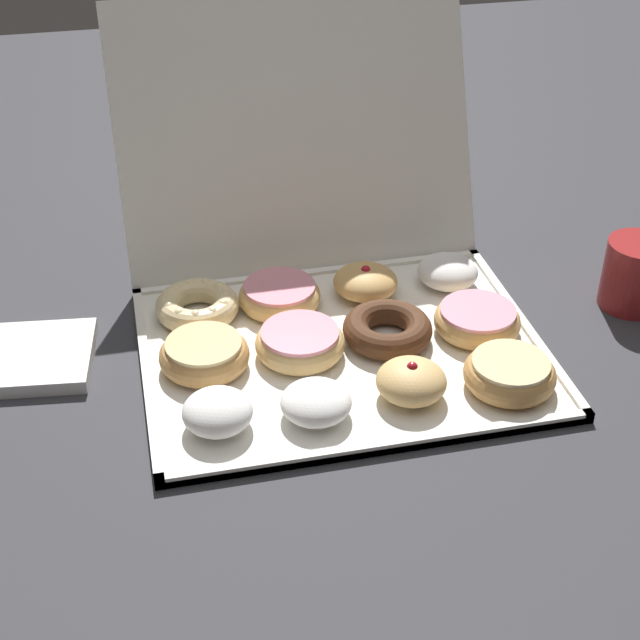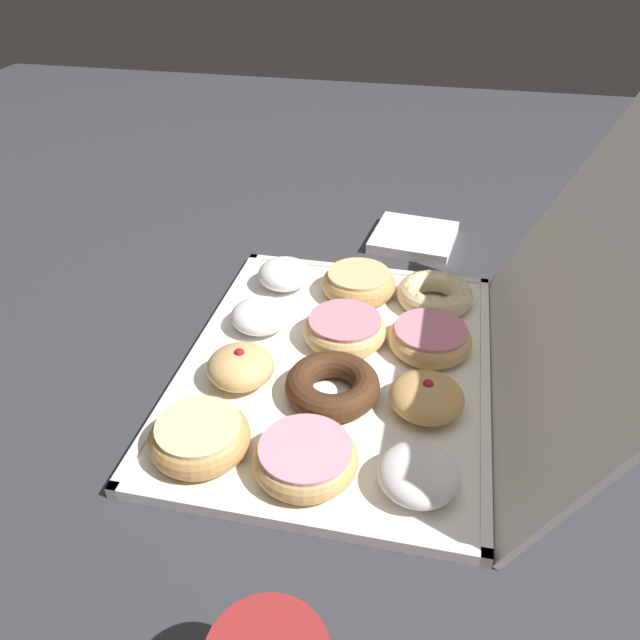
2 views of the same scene
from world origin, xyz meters
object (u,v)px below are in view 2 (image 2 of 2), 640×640
Objects in this scene: glazed_ring_donut_3 at (200,437)px; jelly_filled_donut_10 at (426,397)px; donut_box at (337,367)px; pink_frosted_donut_5 at (343,329)px; glazed_ring_donut_4 at (361,283)px; cruller_donut_8 at (435,294)px; powdered_filled_donut_0 at (284,274)px; jelly_filled_donut_2 at (241,367)px; powdered_filled_donut_1 at (260,316)px; chocolate_cake_ring_donut_6 at (332,386)px; pink_frosted_donut_9 at (430,338)px; powdered_filled_donut_11 at (418,474)px; napkin_stack at (414,237)px; pink_frosted_donut_7 at (307,458)px.

glazed_ring_donut_3 is 1.25× the size of jelly_filled_donut_10.
donut_box is 4.46× the size of pink_frosted_donut_5.
glazed_ring_donut_4 is 1.01× the size of cruller_donut_8.
powdered_filled_donut_0 is 0.73× the size of cruller_donut_8.
powdered_filled_donut_1 is at bearing -175.40° from jelly_filled_donut_2.
chocolate_cake_ring_donut_6 is 0.12m from jelly_filled_donut_10.
powdered_filled_donut_1 is 0.25m from glazed_ring_donut_3.
glazed_ring_donut_3 is at bearing -26.63° from pink_frosted_donut_5.
powdered_filled_donut_1 is 0.28m from jelly_filled_donut_10.
pink_frosted_donut_9 is at bearing -178.31° from jelly_filled_donut_10.
powdered_filled_donut_0 is at bearing 179.53° from glazed_ring_donut_3.
glazed_ring_donut_3 is (0.12, -0.01, -0.00)m from jelly_filled_donut_2.
powdered_filled_donut_1 is 0.27m from cruller_donut_8.
jelly_filled_donut_10 is 1.05× the size of powdered_filled_donut_11.
glazed_ring_donut_3 is at bearing -18.44° from napkin_stack.
jelly_filled_donut_10 is at bearing 88.65° from jelly_filled_donut_2.
powdered_filled_donut_11 is at bearing 89.04° from glazed_ring_donut_3.
jelly_filled_donut_2 is 0.75× the size of pink_frosted_donut_9.
powdered_filled_donut_11 is (0.24, 0.13, 0.00)m from pink_frosted_donut_5.
glazed_ring_donut_3 reaches higher than donut_box.
napkin_stack is at bearing 161.56° from glazed_ring_donut_3.
powdered_filled_donut_0 is 0.44m from powdered_filled_donut_11.
donut_box is 0.07m from chocolate_cake_ring_donut_6.
powdered_filled_donut_1 is at bearing -133.87° from chocolate_cake_ring_donut_6.
jelly_filled_donut_2 reaches higher than donut_box.
donut_box is at bearing -1.19° from glazed_ring_donut_4.
powdered_filled_donut_0 reaches higher than donut_box.
pink_frosted_donut_5 is at bearing -12.08° from napkin_stack.
glazed_ring_donut_4 is 1.01× the size of pink_frosted_donut_9.
glazed_ring_donut_4 is at bearing -136.20° from pink_frosted_donut_9.
donut_box is at bearing 116.67° from jelly_filled_donut_2.
powdered_filled_donut_0 is at bearing -146.30° from donut_box.
jelly_filled_donut_10 is (0.13, 0.25, 0.00)m from powdered_filled_donut_1.
powdered_filled_donut_1 is 0.38m from napkin_stack.
powdered_filled_donut_11 is (0.25, 0.25, 0.00)m from powdered_filled_donut_1.
jelly_filled_donut_2 reaches higher than pink_frosted_donut_9.
chocolate_cake_ring_donut_6 is (0.24, 0.13, -0.00)m from powdered_filled_donut_0.
donut_box is 3.64× the size of napkin_stack.
napkin_stack is (-0.46, 0.06, -0.02)m from chocolate_cake_ring_donut_6.
chocolate_cake_ring_donut_6 is at bearing 132.92° from glazed_ring_donut_3.
pink_frosted_donut_7 is 0.81× the size of napkin_stack.
glazed_ring_donut_4 is 0.12m from pink_frosted_donut_5.
jelly_filled_donut_2 is 0.95× the size of jelly_filled_donut_10.
glazed_ring_donut_3 is 0.25m from powdered_filled_donut_11.
powdered_filled_donut_11 is (0.25, 0.00, 0.00)m from pink_frosted_donut_9.
jelly_filled_donut_10 is at bearing 62.89° from powdered_filled_donut_1.
donut_box is 6.10× the size of powdered_filled_donut_1.
pink_frosted_donut_9 is (0.12, 0.24, -0.00)m from powdered_filled_donut_0.
powdered_filled_donut_0 is 0.73× the size of glazed_ring_donut_3.
jelly_filled_donut_2 is (0.24, 0.00, 0.00)m from powdered_filled_donut_0.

